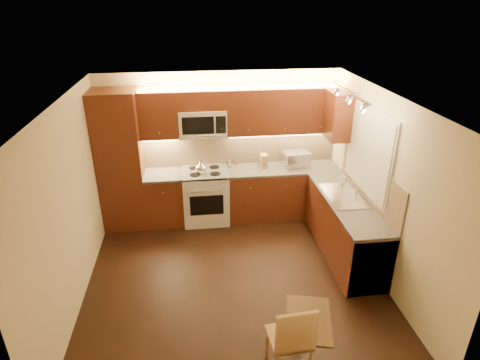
{
  "coord_description": "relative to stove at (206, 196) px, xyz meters",
  "views": [
    {
      "loc": [
        -0.48,
        -4.48,
        3.61
      ],
      "look_at": [
        0.15,
        0.55,
        1.25
      ],
      "focal_mm": 30.05,
      "sensor_mm": 36.0,
      "label": 1
    }
  ],
  "objects": [
    {
      "name": "floor",
      "position": [
        0.3,
        -1.68,
        -0.46
      ],
      "size": [
        4.0,
        4.0,
        0.01
      ],
      "primitive_type": "cube",
      "color": "black",
      "rests_on": "ground"
    },
    {
      "name": "ceiling",
      "position": [
        0.3,
        -1.68,
        2.04
      ],
      "size": [
        4.0,
        4.0,
        0.01
      ],
      "primitive_type": "cube",
      "color": "beige",
      "rests_on": "ground"
    },
    {
      "name": "wall_back",
      "position": [
        0.3,
        0.32,
        0.79
      ],
      "size": [
        4.0,
        0.01,
        2.5
      ],
      "primitive_type": "cube",
      "color": "beige",
      "rests_on": "ground"
    },
    {
      "name": "wall_front",
      "position": [
        0.3,
        -3.67,
        0.79
      ],
      "size": [
        4.0,
        0.01,
        2.5
      ],
      "primitive_type": "cube",
      "color": "beige",
      "rests_on": "ground"
    },
    {
      "name": "wall_left",
      "position": [
        -1.7,
        -1.68,
        0.79
      ],
      "size": [
        0.01,
        4.0,
        2.5
      ],
      "primitive_type": "cube",
      "color": "beige",
      "rests_on": "ground"
    },
    {
      "name": "wall_right",
      "position": [
        2.3,
        -1.68,
        0.79
      ],
      "size": [
        0.01,
        4.0,
        2.5
      ],
      "primitive_type": "cube",
      "color": "beige",
      "rests_on": "ground"
    },
    {
      "name": "pantry",
      "position": [
        -1.35,
        0.02,
        0.69
      ],
      "size": [
        0.7,
        0.6,
        2.3
      ],
      "primitive_type": "cube",
      "color": "#4D2210",
      "rests_on": "floor"
    },
    {
      "name": "base_cab_back_left",
      "position": [
        -0.69,
        0.02,
        -0.03
      ],
      "size": [
        0.62,
        0.6,
        0.86
      ],
      "primitive_type": "cube",
      "color": "#4D2210",
      "rests_on": "floor"
    },
    {
      "name": "counter_back_left",
      "position": [
        -0.69,
        0.02,
        0.42
      ],
      "size": [
        0.62,
        0.6,
        0.04
      ],
      "primitive_type": "cube",
      "color": "#32302D",
      "rests_on": "base_cab_back_left"
    },
    {
      "name": "base_cab_back_right",
      "position": [
        1.34,
        0.02,
        -0.03
      ],
      "size": [
        1.92,
        0.6,
        0.86
      ],
      "primitive_type": "cube",
      "color": "#4D2210",
      "rests_on": "floor"
    },
    {
      "name": "counter_back_right",
      "position": [
        1.34,
        0.02,
        0.42
      ],
      "size": [
        1.92,
        0.6,
        0.04
      ],
      "primitive_type": "cube",
      "color": "#32302D",
      "rests_on": "base_cab_back_right"
    },
    {
      "name": "base_cab_right",
      "position": [
        2.0,
        -1.28,
        -0.03
      ],
      "size": [
        0.6,
        2.0,
        0.86
      ],
      "primitive_type": "cube",
      "color": "#4D2210",
      "rests_on": "floor"
    },
    {
      "name": "counter_right",
      "position": [
        2.0,
        -1.28,
        0.42
      ],
      "size": [
        0.6,
        2.0,
        0.04
      ],
      "primitive_type": "cube",
      "color": "#32302D",
      "rests_on": "base_cab_right"
    },
    {
      "name": "dishwasher",
      "position": [
        2.0,
        -1.98,
        -0.03
      ],
      "size": [
        0.58,
        0.6,
        0.84
      ],
      "primitive_type": "cube",
      "color": "silver",
      "rests_on": "floor"
    },
    {
      "name": "backsplash_back",
      "position": [
        0.65,
        0.31,
        0.74
      ],
      "size": [
        3.3,
        0.02,
        0.6
      ],
      "primitive_type": "cube",
      "color": "tan",
      "rests_on": "wall_back"
    },
    {
      "name": "backsplash_right",
      "position": [
        2.29,
        -1.28,
        0.74
      ],
      "size": [
        0.02,
        2.0,
        0.6
      ],
      "primitive_type": "cube",
      "color": "tan",
      "rests_on": "wall_right"
    },
    {
      "name": "upper_cab_back_left",
      "position": [
        -0.69,
        0.15,
        1.42
      ],
      "size": [
        0.62,
        0.35,
        0.75
      ],
      "primitive_type": "cube",
      "color": "#4D2210",
      "rests_on": "wall_back"
    },
    {
      "name": "upper_cab_back_right",
      "position": [
        1.34,
        0.15,
        1.42
      ],
      "size": [
        1.92,
        0.35,
        0.75
      ],
      "primitive_type": "cube",
      "color": "#4D2210",
      "rests_on": "wall_back"
    },
    {
      "name": "upper_cab_bridge",
      "position": [
        0.0,
        0.15,
        1.63
      ],
      "size": [
        0.76,
        0.35,
        0.31
      ],
      "primitive_type": "cube",
      "color": "#4D2210",
      "rests_on": "wall_back"
    },
    {
      "name": "upper_cab_right_corner",
      "position": [
        2.12,
        -0.28,
        1.42
      ],
      "size": [
        0.35,
        0.5,
        0.75
      ],
      "primitive_type": "cube",
      "color": "#4D2210",
      "rests_on": "wall_right"
    },
    {
      "name": "stove",
      "position": [
        0.0,
        0.0,
        0.0
      ],
      "size": [
        0.76,
        0.65,
        0.92
      ],
      "primitive_type": null,
      "color": "silver",
      "rests_on": "floor"
    },
    {
      "name": "microwave",
      "position": [
        0.0,
        0.14,
        1.26
      ],
      "size": [
        0.76,
        0.38,
        0.44
      ],
      "primitive_type": null,
      "color": "silver",
      "rests_on": "wall_back"
    },
    {
      "name": "window_frame",
      "position": [
        2.29,
        -1.12,
        1.14
      ],
      "size": [
        0.03,
        1.44,
        1.24
      ],
      "primitive_type": "cube",
      "color": "silver",
      "rests_on": "wall_right"
    },
    {
      "name": "window_blinds",
      "position": [
        2.27,
        -1.12,
        1.14
      ],
      "size": [
        0.02,
        1.36,
        1.16
      ],
      "primitive_type": "cube",
      "color": "silver",
      "rests_on": "wall_right"
    },
    {
      "name": "sink",
      "position": [
        2.0,
        -1.12,
        0.52
      ],
      "size": [
        0.52,
        0.86,
        0.15
      ],
      "primitive_type": null,
      "color": "silver",
      "rests_on": "counter_right"
    },
    {
      "name": "faucet",
      "position": [
        2.18,
        -1.12,
        0.59
      ],
      "size": [
        0.2,
        0.04,
        0.3
      ],
      "primitive_type": null,
      "color": "silver",
      "rests_on": "counter_right"
    },
    {
      "name": "track_light_bar",
      "position": [
        1.85,
        -1.27,
        2.0
      ],
      "size": [
        0.04,
        1.2,
        0.03
      ],
      "primitive_type": "cube",
      "color": "silver",
      "rests_on": "ceiling"
    },
    {
      "name": "kettle",
      "position": [
        -0.07,
        -0.09,
        0.57
      ],
      "size": [
        0.21,
        0.21,
        0.22
      ],
      "primitive_type": null,
      "rotation": [
        0.0,
        0.0,
        0.1
      ],
      "color": "silver",
      "rests_on": "stove"
    },
    {
      "name": "toaster_oven",
      "position": [
        1.58,
        0.09,
        0.57
      ],
      "size": [
        0.46,
        0.37,
        0.26
      ],
      "primitive_type": "cube",
      "rotation": [
        0.0,
        0.0,
        0.11
      ],
      "color": "silver",
      "rests_on": "counter_back_right"
    },
    {
      "name": "knife_block",
      "position": [
        1.02,
        0.1,
        0.55
      ],
      "size": [
        0.11,
        0.17,
        0.23
      ],
      "primitive_type": "cube",
      "rotation": [
        0.0,
        0.0,
        0.02
      ],
      "color": "#A8724C",
      "rests_on": "counter_back_right"
    },
    {
      "name": "spice_jar_a",
      "position": [
        0.44,
        0.13,
        0.48
      ],
      "size": [
        0.05,
        0.05,
        0.09
      ],
      "primitive_type": "cylinder",
      "rotation": [
        0.0,
        0.0,
        0.03
      ],
      "color": "silver",
      "rests_on": "counter_back_right"
    },
    {
      "name": "spice_jar_b",
      "position": [
        0.56,
        0.24,
        0.49
      ],
      "size": [
        0.05,
        0.05,
        0.1
      ],
      "primitive_type": "cylinder",
      "rotation": [
        0.0,
        0.0,
        -0.39
      ],
      "color": "olive",
      "rests_on": "counter_back_right"
    },
    {
      "name": "spice_jar_c",
      "position": [
        0.93,
        0.18,
        0.49
      ],
      "size": [
        0.06,
        0.06,
        0.09
      ],
      "primitive_type": "cylinder",
      "rotation": [
        0.0,
        0.0,
        -0.34
      ],
      "color": "silver",
      "rests_on": "counter_back_right"
    },
    {
      "name": "spice_jar_d",
      "position": [
        0.44,
        0.26,
        0.48
      ],
      "size": [
        0.06,
        0.06,
        0.09
      ],
      "primitive_type": "cylinder",
      "rotation": [
        0.0,
        0.0,
        -0.43
      ],
      "color": "olive",
      "rests_on": "counter_back_right"
    },
    {
      "name": "soap_bottle",
      "position": [
        2.13,
        -0.68,
        0.52
      ],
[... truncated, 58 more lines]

